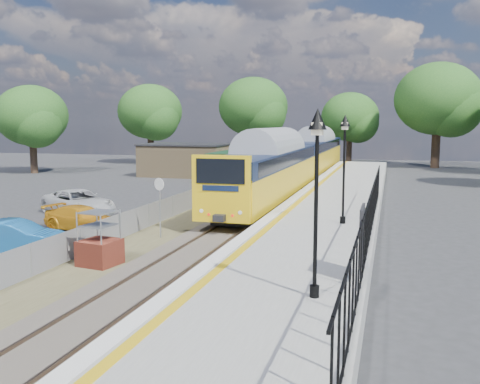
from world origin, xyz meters
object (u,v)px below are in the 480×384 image
at_px(victorian_lamp_north, 345,143).
at_px(speed_sign, 160,198).
at_px(victorian_lamp_south, 317,159).
at_px(train, 299,158).
at_px(car_yellow, 82,218).
at_px(car_white, 79,203).
at_px(car_blue, 15,237).
at_px(brick_plinth, 99,240).

bearing_deg(victorian_lamp_north, speed_sign, -171.36).
height_order(victorian_lamp_south, train, victorian_lamp_south).
relative_size(victorian_lamp_south, car_yellow, 1.13).
xyz_separation_m(victorian_lamp_north, car_yellow, (-12.31, -0.47, -3.71)).
bearing_deg(car_white, car_yellow, -116.72).
height_order(train, car_blue, train).
distance_m(victorian_lamp_north, brick_plinth, 10.61).
xyz_separation_m(train, car_blue, (-6.96, -25.32, -1.67)).
relative_size(brick_plinth, car_yellow, 0.50).
bearing_deg(car_blue, speed_sign, -56.98).
bearing_deg(car_white, train, -1.06).
distance_m(train, brick_plinth, 26.19).
height_order(victorian_lamp_north, train, victorian_lamp_north).
distance_m(brick_plinth, car_white, 11.52).
relative_size(victorian_lamp_south, train, 0.11).
xyz_separation_m(car_blue, car_white, (-2.64, 8.62, 0.03)).
distance_m(speed_sign, car_white, 8.39).
xyz_separation_m(speed_sign, car_white, (-6.99, 4.49, -1.16)).
distance_m(victorian_lamp_north, speed_sign, 8.36).
xyz_separation_m(victorian_lamp_south, car_yellow, (-12.51, 9.53, -3.71)).
height_order(victorian_lamp_south, car_blue, victorian_lamp_south).
bearing_deg(victorian_lamp_north, brick_plinth, -143.44).
distance_m(train, car_yellow, 21.70).
xyz_separation_m(victorian_lamp_south, car_blue, (-12.46, 4.68, -3.62)).
distance_m(victorian_lamp_north, car_blue, 13.85).
bearing_deg(victorian_lamp_north, train, 104.84).
bearing_deg(victorian_lamp_north, victorian_lamp_south, -88.85).
relative_size(speed_sign, car_white, 0.54).
relative_size(train, car_yellow, 10.06).
bearing_deg(brick_plinth, car_blue, 170.70).
xyz_separation_m(victorian_lamp_south, speed_sign, (-8.10, 8.80, -2.44)).
height_order(victorian_lamp_south, car_yellow, victorian_lamp_south).
bearing_deg(victorian_lamp_south, brick_plinth, 154.29).
distance_m(speed_sign, car_blue, 6.11).
distance_m(train, car_blue, 26.31).
xyz_separation_m(victorian_lamp_south, brick_plinth, (-8.30, 3.99, -3.32)).
relative_size(victorian_lamp_north, brick_plinth, 2.26).
height_order(train, car_white, train).
bearing_deg(car_yellow, victorian_lamp_north, -74.90).
distance_m(speed_sign, car_yellow, 4.65).
bearing_deg(car_blue, car_white, 6.60).
height_order(victorian_lamp_north, car_white, victorian_lamp_north).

